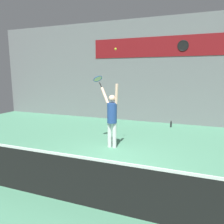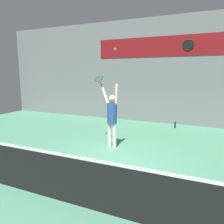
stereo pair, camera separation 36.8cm
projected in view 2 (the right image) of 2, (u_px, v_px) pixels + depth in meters
ground_plane at (107, 169)px, 5.55m from camera, size 18.00×18.00×0.00m
back_wall at (159, 71)px, 10.44m from camera, size 18.00×0.10×5.00m
sponsor_banner at (160, 47)px, 10.19m from camera, size 6.22×0.02×0.93m
scoreboard_clock at (188, 45)px, 9.67m from camera, size 0.50×0.05×0.50m
court_net at (68, 178)px, 3.99m from camera, size 6.37×0.07×1.06m
tennis_player at (112, 116)px, 6.99m from camera, size 0.75×0.48×2.08m
tennis_racket at (99, 79)px, 7.39m from camera, size 0.41×0.41×0.41m
tennis_ball at (115, 49)px, 6.47m from camera, size 0.07×0.07×0.07m
water_bottle at (175, 125)px, 9.72m from camera, size 0.08×0.08×0.29m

